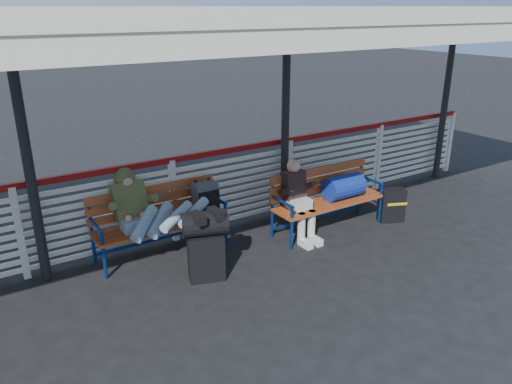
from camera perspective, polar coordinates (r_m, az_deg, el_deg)
ground at (r=5.84m, az=-1.30°, el=-12.30°), size 60.00×60.00×0.00m
fence at (r=7.07m, az=-9.41°, el=-0.55°), size 12.08×0.08×1.24m
canopy at (r=5.68m, az=-6.40°, el=19.12°), size 12.60×3.60×3.16m
luggage_stack at (r=6.07m, az=-5.78°, el=-5.81°), size 0.60×0.45×0.89m
bench_left at (r=6.81m, az=-9.51°, el=-2.01°), size 1.80×0.56×0.92m
bench_right at (r=7.50m, az=9.02°, el=0.21°), size 1.80×0.56×0.92m
traveler_man at (r=6.36m, az=-11.23°, el=-2.41°), size 0.94×1.50×0.77m
companion_person at (r=7.09m, az=4.90°, el=-0.85°), size 0.32×0.66×1.15m
suitcase_side at (r=8.04m, az=15.25°, el=-1.45°), size 0.43×0.36×0.53m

